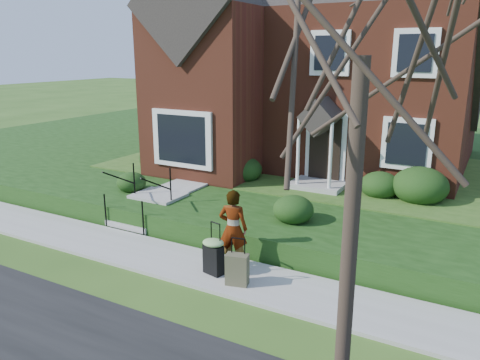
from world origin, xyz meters
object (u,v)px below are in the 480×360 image
Objects in this scene: front_steps at (148,205)px; tree_verge at (365,17)px; suitcase_olive at (237,269)px; woman at (233,229)px; suitcase_black at (213,254)px.

front_steps is 9.11m from tree_verge.
tree_verge is at bearing -47.89° from suitcase_olive.
tree_verge is (2.72, -1.86, 4.60)m from suitcase_olive.
front_steps is 3.90m from woman.
tree_verge is at bearing -17.61° from suitcase_black.
tree_verge is at bearing 128.69° from woman.
tree_verge reaches higher than front_steps.
tree_verge reaches higher than suitcase_olive.
suitcase_olive is at bearing 145.63° from tree_verge.
suitcase_olive is 0.14× the size of tree_verge.
suitcase_black is 1.16× the size of suitcase_olive.
front_steps is 2.06× the size of suitcase_olive.
front_steps is 1.16× the size of woman.
suitcase_olive is at bearing -28.04° from front_steps.
front_steps is at bearing -34.94° from woman.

